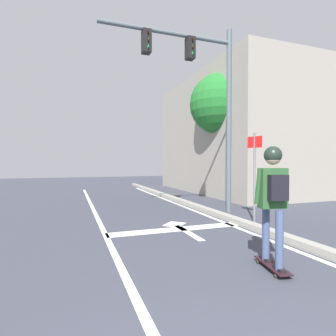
{
  "coord_description": "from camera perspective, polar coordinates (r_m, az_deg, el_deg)",
  "views": [
    {
      "loc": [
        -0.99,
        -0.21,
        1.57
      ],
      "look_at": [
        1.19,
        5.85,
        1.44
      ],
      "focal_mm": 28.9,
      "sensor_mm": 36.0,
      "label": 1
    }
  ],
  "objects": [
    {
      "name": "building_block",
      "position": [
        18.23,
        25.38,
        5.69
      ],
      "size": [
        13.89,
        9.47,
        6.1
      ],
      "primitive_type": "cube",
      "color": "gray",
      "rests_on": "ground"
    },
    {
      "name": "curb_strip",
      "position": [
        7.55,
        13.12,
        -10.36
      ],
      "size": [
        0.24,
        24.0,
        0.14
      ],
      "primitive_type": "cube",
      "color": "gray",
      "rests_on": "ground"
    },
    {
      "name": "stop_bar",
      "position": [
        6.52,
        1.62,
        -12.79
      ],
      "size": [
        3.23,
        0.4,
        0.01
      ],
      "primitive_type": "cube",
      "color": "silver",
      "rests_on": "ground"
    },
    {
      "name": "street_sign_post",
      "position": [
        7.5,
        17.79,
        0.84
      ],
      "size": [
        0.15,
        0.44,
        2.37
      ],
      "color": "slate",
      "rests_on": "ground"
    },
    {
      "name": "traffic_signal_mast",
      "position": [
        8.61,
        6.86,
        17.39
      ],
      "size": [
        4.11,
        0.34,
        5.74
      ],
      "color": "#515F64",
      "rests_on": "ground"
    },
    {
      "name": "lane_line_curbside",
      "position": [
        7.43,
        11.46,
        -11.06
      ],
      "size": [
        0.12,
        20.0,
        0.01
      ],
      "primitive_type": "cube",
      "color": "silver",
      "rests_on": "ground"
    },
    {
      "name": "roadside_tree",
      "position": [
        12.57,
        10.87,
        13.01
      ],
      "size": [
        2.68,
        2.68,
        5.53
      ],
      "color": "brown",
      "rests_on": "ground"
    },
    {
      "name": "lane_arrow_stem",
      "position": [
        6.26,
        4.25,
        -13.37
      ],
      "size": [
        0.16,
        1.4,
        0.01
      ],
      "primitive_type": "cube",
      "color": "silver",
      "rests_on": "ground"
    },
    {
      "name": "lane_line_center",
      "position": [
        6.44,
        -13.33,
        -12.98
      ],
      "size": [
        0.12,
        20.0,
        0.01
      ],
      "primitive_type": "cube",
      "color": "silver",
      "rests_on": "ground"
    },
    {
      "name": "skater",
      "position": [
        4.22,
        21.3,
        -4.19
      ],
      "size": [
        0.47,
        0.63,
        1.73
      ],
      "color": "#415076",
      "rests_on": "skateboard"
    },
    {
      "name": "lane_arrow_head",
      "position": [
        7.03,
        1.36,
        -11.76
      ],
      "size": [
        0.71,
        0.71,
        0.01
      ],
      "primitive_type": "cube",
      "rotation": [
        0.0,
        0.0,
        0.79
      ],
      "color": "silver",
      "rests_on": "ground"
    },
    {
      "name": "skateboard",
      "position": [
        4.47,
        21.09,
        -18.62
      ],
      "size": [
        0.37,
        0.81,
        0.08
      ],
      "color": "black",
      "rests_on": "ground"
    }
  ]
}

